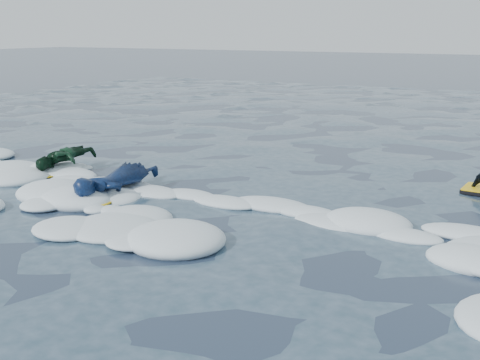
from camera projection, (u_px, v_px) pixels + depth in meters
name	position (u px, v px, depth m)	size (l,w,h in m)	color
ground	(126.00, 226.00, 8.08)	(120.00, 120.00, 0.00)	#19263C
foam_band	(170.00, 206.00, 8.96)	(12.00, 3.10, 0.30)	white
prone_woman_unit	(115.00, 182.00, 9.45)	(0.78, 1.77, 0.46)	black
prone_child_unit	(65.00, 160.00, 10.95)	(0.68, 1.27, 0.47)	black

